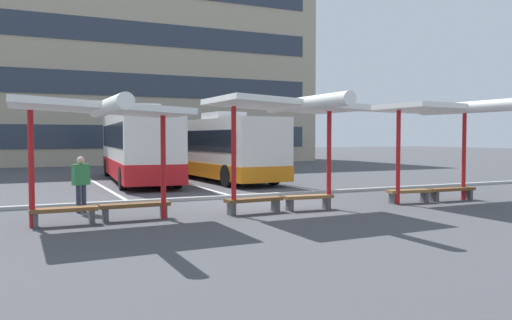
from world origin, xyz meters
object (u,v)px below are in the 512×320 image
Objects in this scene: bench_0 at (64,212)px; waiting_shelter_2 at (439,111)px; bench_3 at (308,199)px; bench_2 at (254,202)px; bench_5 at (452,191)px; waiting_shelter_0 at (102,110)px; coach_bus_1 at (212,149)px; bench_4 at (409,193)px; waiting_shelter_1 at (288,107)px; bench_1 at (135,207)px; coach_bus_0 at (137,147)px; waiting_passenger_0 at (81,180)px.

waiting_shelter_2 reaches higher than bench_0.
bench_3 is at bearing 175.50° from waiting_shelter_2.
bench_5 is at bearing -1.26° from bench_2.
coach_bus_1 is at bearing 59.02° from waiting_shelter_0.
waiting_shelter_1 is at bearing -175.95° from bench_4.
waiting_shelter_2 is at bearing -4.04° from bench_1.
bench_3 is (5.18, -0.33, -0.01)m from bench_1.
coach_bus_0 is 0.93× the size of coach_bus_1.
bench_3 is 5.57m from waiting_shelter_2.
waiting_shelter_0 is 2.72m from bench_0.
bench_0 is at bearing 174.98° from waiting_shelter_1.
waiting_shelter_0 is 0.97× the size of waiting_shelter_2.
bench_3 is at bearing -96.29° from coach_bus_1.
bench_2 is (-0.90, 0.40, -2.74)m from waiting_shelter_1.
waiting_shelter_0 is 3.12× the size of bench_3.
waiting_shelter_1 is at bearing -159.32° from bench_3.
waiting_shelter_1 is (5.18, -0.24, 0.19)m from waiting_shelter_0.
bench_2 is (4.28, 0.16, -2.55)m from waiting_shelter_0.
coach_bus_1 is 12.60m from bench_4.
bench_1 is (-6.53, -11.95, -1.25)m from coach_bus_1.
bench_1 is 9.10m from bench_4.
waiting_passenger_0 is (-5.44, 2.65, -2.13)m from waiting_shelter_1.
bench_2 is at bearing 178.74° from bench_5.
coach_bus_0 is 14.75m from waiting_shelter_2.
coach_bus_1 is at bearing 79.88° from waiting_shelter_1.
bench_5 is at bearing -70.58° from coach_bus_1.
bench_5 is at bearing -2.28° from bench_1.
bench_2 is 0.35× the size of waiting_shelter_2.
waiting_shelter_2 is 2.91m from bench_5.
waiting_shelter_1 is 2.55× the size of bench_5.
coach_bus_1 is 13.68m from bench_1.
bench_1 is at bearing 4.18° from bench_0.
waiting_shelter_0 is at bearing -177.90° from bench_2.
waiting_shelter_2 is 3.21× the size of bench_4.
bench_5 is at bearing -11.33° from waiting_passenger_0.
coach_bus_0 reaches higher than waiting_shelter_0.
coach_bus_1 reaches higher than waiting_shelter_1.
bench_1 is at bearing 176.40° from bench_3.
coach_bus_0 is 12.84m from waiting_shelter_1.
coach_bus_0 is 13.99m from bench_4.
coach_bus_0 is at bearing 117.73° from bench_4.
waiting_shelter_1 is at bearing -25.96° from waiting_passenger_0.
bench_3 is at bearing 20.68° from waiting_shelter_1.
bench_2 is 5.10m from waiting_passenger_0.
bench_4 is at bearing 176.51° from bench_5.
bench_0 is at bearing 161.88° from waiting_shelter_0.
coach_bus_0 reaches higher than bench_5.
waiting_shelter_2 is (11.80, -0.57, 2.76)m from bench_0.
bench_2 is (-3.15, -12.22, -1.26)m from coach_bus_1.
coach_bus_0 is at bearing 179.33° from coach_bus_1.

